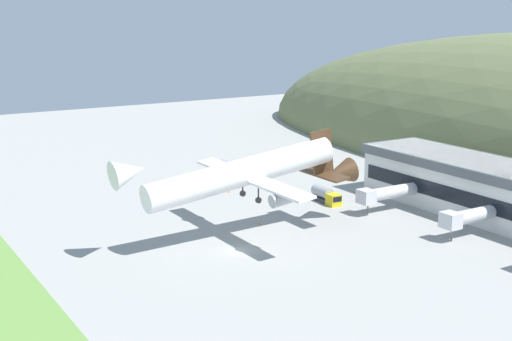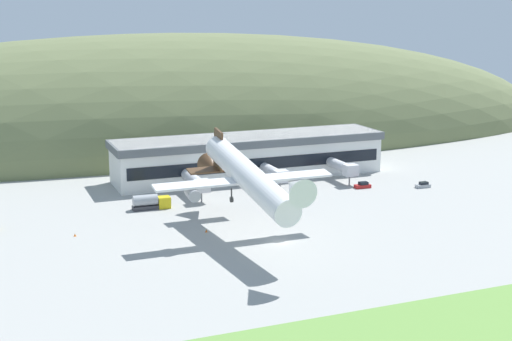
{
  "view_description": "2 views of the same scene",
  "coord_description": "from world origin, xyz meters",
  "px_view_note": "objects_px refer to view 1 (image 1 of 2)",
  "views": [
    {
      "loc": [
        102.56,
        -58.91,
        41.42
      ],
      "look_at": [
        -4.44,
        6.55,
        12.8
      ],
      "focal_mm": 50.0,
      "sensor_mm": 36.0,
      "label": 1
    },
    {
      "loc": [
        -52.36,
        -118.91,
        43.21
      ],
      "look_at": [
        -4.49,
        1.59,
        14.16
      ],
      "focal_mm": 50.0,
      "sensor_mm": 36.0,
      "label": 2
    }
  ],
  "objects_px": {
    "cargo_airplane": "(246,173)",
    "fuel_truck": "(326,196)",
    "jetway_1": "(466,217)",
    "traffic_cone_0": "(260,223)",
    "jetway_0": "(385,193)",
    "box_truck": "(228,167)",
    "traffic_cone_1": "(229,191)"
  },
  "relations": [
    {
      "from": "fuel_truck",
      "to": "traffic_cone_0",
      "type": "relative_size",
      "value": 14.8
    },
    {
      "from": "traffic_cone_1",
      "to": "box_truck",
      "type": "bearing_deg",
      "value": 150.77
    },
    {
      "from": "jetway_1",
      "to": "traffic_cone_1",
      "type": "height_order",
      "value": "jetway_1"
    },
    {
      "from": "cargo_airplane",
      "to": "fuel_truck",
      "type": "bearing_deg",
      "value": 114.38
    },
    {
      "from": "cargo_airplane",
      "to": "box_truck",
      "type": "distance_m",
      "value": 55.56
    },
    {
      "from": "fuel_truck",
      "to": "traffic_cone_0",
      "type": "height_order",
      "value": "fuel_truck"
    },
    {
      "from": "traffic_cone_1",
      "to": "cargo_airplane",
      "type": "bearing_deg",
      "value": -23.7
    },
    {
      "from": "box_truck",
      "to": "traffic_cone_0",
      "type": "xyz_separation_m",
      "value": [
        42.91,
        -17.11,
        -1.23
      ]
    },
    {
      "from": "traffic_cone_0",
      "to": "fuel_truck",
      "type": "bearing_deg",
      "value": 106.79
    },
    {
      "from": "traffic_cone_0",
      "to": "jetway_0",
      "type": "bearing_deg",
      "value": 77.32
    },
    {
      "from": "jetway_0",
      "to": "jetway_1",
      "type": "relative_size",
      "value": 1.18
    },
    {
      "from": "fuel_truck",
      "to": "traffic_cone_1",
      "type": "xyz_separation_m",
      "value": [
        -18.53,
        -13.87,
        -1.29
      ]
    },
    {
      "from": "fuel_truck",
      "to": "traffic_cone_1",
      "type": "bearing_deg",
      "value": -143.18
    },
    {
      "from": "box_truck",
      "to": "traffic_cone_1",
      "type": "height_order",
      "value": "box_truck"
    },
    {
      "from": "jetway_1",
      "to": "box_truck",
      "type": "height_order",
      "value": "jetway_1"
    },
    {
      "from": "jetway_0",
      "to": "fuel_truck",
      "type": "relative_size",
      "value": 1.68
    },
    {
      "from": "jetway_1",
      "to": "traffic_cone_1",
      "type": "distance_m",
      "value": 55.89
    },
    {
      "from": "cargo_airplane",
      "to": "traffic_cone_0",
      "type": "distance_m",
      "value": 15.09
    },
    {
      "from": "fuel_truck",
      "to": "jetway_1",
      "type": "bearing_deg",
      "value": 12.11
    },
    {
      "from": "cargo_airplane",
      "to": "traffic_cone_0",
      "type": "bearing_deg",
      "value": 132.96
    },
    {
      "from": "traffic_cone_0",
      "to": "cargo_airplane",
      "type": "bearing_deg",
      "value": -47.04
    },
    {
      "from": "cargo_airplane",
      "to": "box_truck",
      "type": "bearing_deg",
      "value": 154.2
    },
    {
      "from": "fuel_truck",
      "to": "jetway_0",
      "type": "bearing_deg",
      "value": 25.62
    },
    {
      "from": "fuel_truck",
      "to": "traffic_cone_0",
      "type": "xyz_separation_m",
      "value": [
        6.3,
        -20.86,
        -1.29
      ]
    },
    {
      "from": "jetway_0",
      "to": "fuel_truck",
      "type": "xyz_separation_m",
      "value": [
        -12.32,
        -5.91,
        -2.42
      ]
    },
    {
      "from": "fuel_truck",
      "to": "traffic_cone_1",
      "type": "height_order",
      "value": "fuel_truck"
    },
    {
      "from": "cargo_airplane",
      "to": "fuel_truck",
      "type": "relative_size",
      "value": 5.81
    },
    {
      "from": "jetway_1",
      "to": "fuel_truck",
      "type": "height_order",
      "value": "jetway_1"
    },
    {
      "from": "jetway_0",
      "to": "traffic_cone_1",
      "type": "bearing_deg",
      "value": -147.33
    },
    {
      "from": "jetway_0",
      "to": "fuel_truck",
      "type": "bearing_deg",
      "value": -154.38
    },
    {
      "from": "jetway_1",
      "to": "traffic_cone_1",
      "type": "bearing_deg",
      "value": -157.89
    },
    {
      "from": "cargo_airplane",
      "to": "traffic_cone_1",
      "type": "distance_m",
      "value": 35.93
    }
  ]
}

